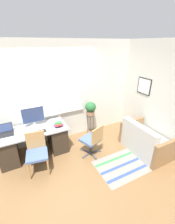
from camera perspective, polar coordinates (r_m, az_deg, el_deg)
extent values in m
plane|color=brown|center=(4.00, -9.72, -16.06)|extent=(14.00, 14.00, 0.00)
cube|color=silver|center=(4.03, -14.69, 6.03)|extent=(9.00, 0.06, 2.70)
cube|color=white|center=(3.91, -19.47, 6.98)|extent=(0.80, 0.02, 1.35)
cube|color=white|center=(3.90, -19.45, 6.94)|extent=(0.73, 0.01, 1.28)
cube|color=white|center=(4.09, -7.57, 8.96)|extent=(0.80, 0.02, 1.35)
cube|color=white|center=(4.08, -7.52, 8.92)|extent=(0.73, 0.01, 1.28)
cube|color=white|center=(4.21, -12.53, -0.58)|extent=(1.70, 0.11, 0.04)
cube|color=silver|center=(4.58, 20.65, 7.48)|extent=(0.06, 9.00, 2.70)
cube|color=black|center=(4.50, 20.78, 9.21)|extent=(0.02, 0.46, 0.45)
cube|color=white|center=(4.50, 20.71, 9.20)|extent=(0.01, 0.41, 0.40)
cube|color=#9EA3A8|center=(3.82, -20.41, -6.58)|extent=(1.64, 0.74, 0.03)
cube|color=#33281E|center=(4.03, -27.96, -12.56)|extent=(0.40, 0.66, 0.69)
cube|color=#33281E|center=(4.08, -11.51, -9.22)|extent=(0.40, 0.66, 0.69)
cube|color=black|center=(3.85, -28.54, -7.57)|extent=(0.31, 0.21, 0.02)
cube|color=black|center=(3.92, -28.86, -5.25)|extent=(0.31, 0.09, 0.19)
cube|color=navy|center=(3.92, -28.87, -5.26)|extent=(0.28, 0.07, 0.17)
cylinder|color=silver|center=(3.96, -19.42, -4.89)|extent=(0.21, 0.21, 0.02)
cylinder|color=silver|center=(3.93, -19.54, -4.19)|extent=(0.04, 0.04, 0.09)
cube|color=silver|center=(3.83, -20.05, -1.05)|extent=(0.52, 0.02, 0.40)
cube|color=navy|center=(3.82, -20.02, -1.12)|extent=(0.50, 0.01, 0.38)
cube|color=black|center=(3.65, -18.40, -7.33)|extent=(0.37, 0.12, 0.02)
ellipsoid|color=silver|center=(3.68, -14.18, -6.42)|extent=(0.03, 0.06, 0.03)
cylinder|color=#BCB299|center=(3.95, -10.44, -3.84)|extent=(0.13, 0.13, 0.01)
cylinder|color=#BCB299|center=(3.87, -10.63, -1.58)|extent=(0.02, 0.02, 0.34)
ellipsoid|color=#BCB299|center=(3.79, -10.86, 0.97)|extent=(0.10, 0.10, 0.06)
cube|color=black|center=(3.77, -11.20, -5.26)|extent=(0.16, 0.15, 0.03)
cube|color=purple|center=(3.76, -11.00, -4.83)|extent=(0.23, 0.14, 0.03)
cube|color=red|center=(3.74, -10.96, -4.59)|extent=(0.18, 0.18, 0.02)
cube|color=green|center=(3.74, -11.09, -4.07)|extent=(0.18, 0.14, 0.04)
cylinder|color=#B2844C|center=(3.49, -21.45, -20.36)|extent=(0.04, 0.04, 0.44)
cylinder|color=#B2844C|center=(3.46, -14.76, -19.69)|extent=(0.04, 0.04, 0.44)
cylinder|color=#B2844C|center=(3.77, -21.22, -16.30)|extent=(0.04, 0.04, 0.44)
cylinder|color=#B2844C|center=(3.74, -15.19, -15.65)|extent=(0.04, 0.04, 0.44)
cube|color=#4C6699|center=(3.46, -18.67, -15.24)|extent=(0.50, 0.48, 0.06)
cube|color=#B2844C|center=(3.51, -19.21, -10.01)|extent=(0.40, 0.10, 0.41)
cube|color=#47474C|center=(3.94, -0.38, -16.08)|extent=(0.28, 0.14, 0.03)
cube|color=#47474C|center=(3.93, 2.18, -16.26)|extent=(0.05, 0.29, 0.03)
cube|color=#47474C|center=(4.05, 3.14, -14.80)|extent=(0.29, 0.11, 0.03)
cube|color=#47474C|center=(4.13, 1.27, -13.80)|extent=(0.19, 0.26, 0.03)
cube|color=#47474C|center=(4.07, -0.86, -14.54)|extent=(0.21, 0.25, 0.03)
cylinder|color=#333338|center=(3.90, 1.09, -12.90)|extent=(0.04, 0.04, 0.36)
cube|color=#4C6699|center=(3.78, 1.12, -10.40)|extent=(0.54, 0.53, 0.06)
cube|color=#B2844C|center=(3.53, 3.84, -8.79)|extent=(0.38, 0.17, 0.39)
cube|color=beige|center=(4.28, 21.32, -11.18)|extent=(0.78, 1.05, 0.41)
cube|color=beige|center=(3.85, 19.08, -7.68)|extent=(0.16, 1.05, 0.42)
cube|color=olive|center=(3.95, 27.70, -13.77)|extent=(0.78, 0.09, 0.64)
cube|color=olive|center=(4.53, 16.34, -6.45)|extent=(0.78, 0.09, 0.64)
cylinder|color=#333338|center=(4.42, 1.16, -1.21)|extent=(0.24, 0.24, 0.02)
cylinder|color=#333338|center=(4.62, 2.22, -4.65)|extent=(0.01, 0.01, 0.64)
cylinder|color=#333338|center=(4.63, 0.07, -4.59)|extent=(0.01, 0.01, 0.64)
cylinder|color=#333338|center=(4.49, 1.07, -5.57)|extent=(0.01, 0.01, 0.64)
cylinder|color=#9E6B4C|center=(4.39, 1.16, -0.39)|extent=(0.22, 0.22, 0.12)
ellipsoid|color=#235B2D|center=(4.31, 1.19, 1.93)|extent=(0.31, 0.31, 0.28)
cube|color=gray|center=(3.77, 12.51, -19.46)|extent=(1.10, 0.87, 0.01)
cube|color=#334C99|center=(3.64, 15.10, -21.68)|extent=(1.08, 0.07, 0.00)
cube|color=#334C99|center=(3.76, 12.51, -19.42)|extent=(1.08, 0.07, 0.00)
cube|color=#388E4C|center=(3.90, 10.17, -17.28)|extent=(1.08, 0.07, 0.00)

